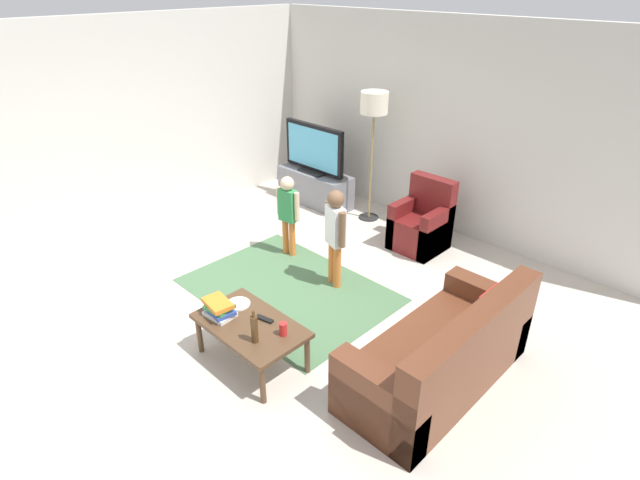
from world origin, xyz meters
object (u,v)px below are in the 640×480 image
soda_can (283,329)px  coffee_table (251,328)px  child_near_tv (288,209)px  book_stack (219,308)px  tv_remote (264,319)px  tv_stand (315,188)px  tv (314,149)px  bottle (254,329)px  child_center (335,230)px  floor_lamp (374,110)px  plate (238,304)px  couch (446,358)px  armchair (422,225)px

soda_can → coffee_table: bearing=-162.6°
child_near_tv → book_stack: bearing=-60.6°
tv_remote → soda_can: soda_can is taller
tv_stand → coffee_table: bearing=-53.9°
coffee_table → book_stack: 0.33m
tv → bottle: size_ratio=3.58×
tv_stand → bottle: (2.35, -3.04, 0.31)m
child_center → coffee_table: (0.35, -1.45, -0.31)m
floor_lamp → tv_remote: 3.39m
soda_can → tv_remote: bearing=175.8°
coffee_table → plate: plate is taller
couch → armchair: 2.48m
tv_stand → couch: size_ratio=0.67×
book_stack → soda_can: (0.60, 0.21, -0.02)m
child_center → tv_remote: child_center is taller
armchair → bottle: 3.03m
child_near_tv → coffee_table: bearing=-51.9°
tv_stand → child_near_tv: bearing=-56.5°
tv_stand → bottle: size_ratio=3.90×
tv → book_stack: bearing=-58.5°
floor_lamp → child_center: floor_lamp is taller
couch → tv: bearing=150.9°
bottle → plate: size_ratio=1.40×
armchair → couch: bearing=-51.2°
soda_can → couch: bearing=38.5°
coffee_table → floor_lamp: bearing=111.2°
coffee_table → armchair: bearing=93.4°
book_stack → couch: bearing=32.5°
tv_stand → tv: (-0.00, -0.02, 0.60)m
couch → tv_remote: (-1.33, -0.83, 0.14)m
tv_stand → book_stack: size_ratio=3.96×
bottle → armchair: bearing=97.4°
child_near_tv → book_stack: size_ratio=3.38×
tv_stand → plate: 3.36m
soda_can → plate: soda_can is taller
coffee_table → book_stack: size_ratio=3.30×
floor_lamp → book_stack: floor_lamp is taller
book_stack → armchair: bearing=87.8°
couch → bottle: 1.60m
armchair → child_center: bearing=-97.3°
soda_can → plate: size_ratio=0.55×
tv_stand → armchair: (1.96, -0.04, 0.05)m
child_near_tv → couch: bearing=-13.3°
couch → child_center: size_ratio=1.59×
floor_lamp → tv_stand: bearing=-170.8°
child_center → couch: bearing=-16.3°
child_near_tv → book_stack: child_near_tv is taller
book_stack → plate: 0.23m
tv → soda_can: (2.45, -2.80, -0.37)m
coffee_table → tv_remote: (0.05, 0.12, 0.06)m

